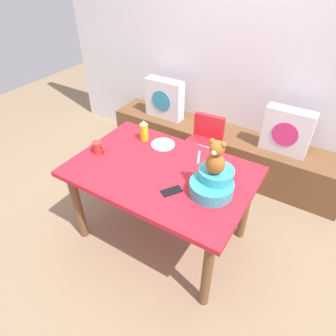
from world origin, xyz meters
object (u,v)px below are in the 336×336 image
(dining_table, at_px, (161,180))
(ketchup_bottle, at_px, (144,131))
(infant_seat_teal, at_px, (213,183))
(pillow_floral_left, at_px, (165,99))
(cell_phone, at_px, (172,191))
(highchair, at_px, (203,146))
(coffee_mug, at_px, (98,147))
(dinner_plate_near, at_px, (163,145))
(pillow_floral_right, at_px, (287,131))
(teddy_bear, at_px, (216,158))

(dining_table, height_order, ketchup_bottle, ketchup_bottle)
(infant_seat_teal, bearing_deg, ketchup_bottle, 159.21)
(pillow_floral_left, distance_m, cell_phone, 1.63)
(highchair, relative_size, coffee_mug, 6.58)
(ketchup_bottle, bearing_deg, infant_seat_teal, -20.79)
(ketchup_bottle, distance_m, dinner_plate_near, 0.20)
(highchair, bearing_deg, ketchup_bottle, -124.64)
(ketchup_bottle, bearing_deg, dinner_plate_near, 3.24)
(dining_table, height_order, infant_seat_teal, infant_seat_teal)
(dining_table, xyz_separation_m, cell_phone, (0.19, -0.17, 0.10))
(dining_table, xyz_separation_m, infant_seat_teal, (0.43, -0.02, 0.17))
(pillow_floral_right, bearing_deg, coffee_mug, -133.67)
(pillow_floral_left, relative_size, dinner_plate_near, 2.20)
(dining_table, height_order, coffee_mug, coffee_mug)
(cell_phone, bearing_deg, dinner_plate_near, -18.77)
(dining_table, distance_m, highchair, 0.78)
(pillow_floral_left, height_order, dinner_plate_near, pillow_floral_left)
(coffee_mug, bearing_deg, highchair, 57.17)
(teddy_bear, distance_m, coffee_mug, 1.01)
(pillow_floral_right, distance_m, highchair, 0.79)
(coffee_mug, bearing_deg, dinner_plate_near, 43.16)
(cell_phone, bearing_deg, coffee_mug, 25.69)
(teddy_bear, relative_size, cell_phone, 1.74)
(dining_table, height_order, highchair, highchair)
(dinner_plate_near, xyz_separation_m, cell_phone, (0.36, -0.46, -0.00))
(dinner_plate_near, bearing_deg, cell_phone, -51.57)
(highchair, height_order, infant_seat_teal, infant_seat_teal)
(pillow_floral_right, xyz_separation_m, dinner_plate_near, (-0.81, -0.89, 0.07))
(infant_seat_teal, relative_size, dinner_plate_near, 1.65)
(pillow_floral_left, relative_size, coffee_mug, 3.67)
(pillow_floral_left, relative_size, infant_seat_teal, 1.33)
(highchair, height_order, ketchup_bottle, ketchup_bottle)
(pillow_floral_left, distance_m, ketchup_bottle, 0.99)
(teddy_bear, bearing_deg, dining_table, 177.86)
(pillow_floral_left, bearing_deg, highchair, -30.46)
(dining_table, bearing_deg, highchair, 90.97)
(coffee_mug, distance_m, dinner_plate_near, 0.53)
(teddy_bear, height_order, coffee_mug, teddy_bear)
(pillow_floral_left, height_order, cell_phone, pillow_floral_left)
(highchair, height_order, coffee_mug, coffee_mug)
(coffee_mug, xyz_separation_m, dinner_plate_near, (0.39, 0.36, -0.04))
(highchair, bearing_deg, infant_seat_teal, -60.67)
(dinner_plate_near, bearing_deg, pillow_floral_left, 121.66)
(infant_seat_teal, bearing_deg, highchair, 119.33)
(teddy_bear, bearing_deg, infant_seat_teal, 90.00)
(infant_seat_teal, bearing_deg, pillow_floral_left, 133.71)
(pillow_floral_right, bearing_deg, pillow_floral_left, 180.00)
(dining_table, distance_m, ketchup_bottle, 0.49)
(ketchup_bottle, height_order, cell_phone, ketchup_bottle)
(pillow_floral_right, bearing_deg, ketchup_bottle, -137.73)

